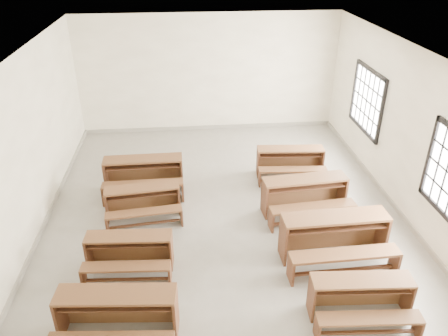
{
  "coord_description": "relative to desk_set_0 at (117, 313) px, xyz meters",
  "views": [
    {
      "loc": [
        -0.71,
        -7.31,
        4.98
      ],
      "look_at": [
        0.0,
        0.0,
        1.0
      ],
      "focal_mm": 35.0,
      "sensor_mm": 36.0,
      "label": 1
    }
  ],
  "objects": [
    {
      "name": "room",
      "position": [
        1.84,
        2.92,
        1.72
      ],
      "size": [
        8.5,
        8.5,
        3.2
      ],
      "color": "gray",
      "rests_on": "ground"
    },
    {
      "name": "desk_set_0",
      "position": [
        0.0,
        0.0,
        0.0
      ],
      "size": [
        1.69,
        0.98,
        0.73
      ],
      "rotation": [
        0.0,
        0.0,
        -0.09
      ],
      "color": "brown",
      "rests_on": "ground"
    },
    {
      "name": "desk_set_1",
      "position": [
        0.03,
        1.4,
        -0.06
      ],
      "size": [
        1.45,
        0.82,
        0.63
      ],
      "rotation": [
        0.0,
        0.0,
        -0.06
      ],
      "color": "brown",
      "rests_on": "ground"
    },
    {
      "name": "desk_set_2",
      "position": [
        0.16,
        2.91,
        -0.05
      ],
      "size": [
        1.5,
        0.89,
        0.64
      ],
      "rotation": [
        0.0,
        0.0,
        0.11
      ],
      "color": "brown",
      "rests_on": "ground"
    },
    {
      "name": "desk_set_3",
      "position": [
        0.11,
        3.92,
        0.01
      ],
      "size": [
        1.68,
        0.88,
        0.75
      ],
      "rotation": [
        0.0,
        0.0,
        0.01
      ],
      "color": "brown",
      "rests_on": "ground"
    },
    {
      "name": "desk_set_4",
      "position": [
        3.45,
        0.03,
        -0.05
      ],
      "size": [
        1.49,
        0.84,
        0.65
      ],
      "rotation": [
        0.0,
        0.0,
        -0.06
      ],
      "color": "brown",
      "rests_on": "ground"
    },
    {
      "name": "desk_set_5",
      "position": [
        3.48,
        1.36,
        0.05
      ],
      "size": [
        1.82,
        0.98,
        0.81
      ],
      "rotation": [
        0.0,
        0.0,
        0.03
      ],
      "color": "brown",
      "rests_on": "ground"
    },
    {
      "name": "desk_set_6",
      "position": [
        3.34,
        2.76,
        0.01
      ],
      "size": [
        1.73,
        1.0,
        0.75
      ],
      "rotation": [
        0.0,
        0.0,
        0.08
      ],
      "color": "brown",
      "rests_on": "ground"
    },
    {
      "name": "desk_set_7",
      "position": [
        3.4,
        4.26,
        -0.03
      ],
      "size": [
        1.56,
        0.89,
        0.68
      ],
      "rotation": [
        0.0,
        0.0,
        -0.08
      ],
      "color": "brown",
      "rests_on": "ground"
    }
  ]
}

